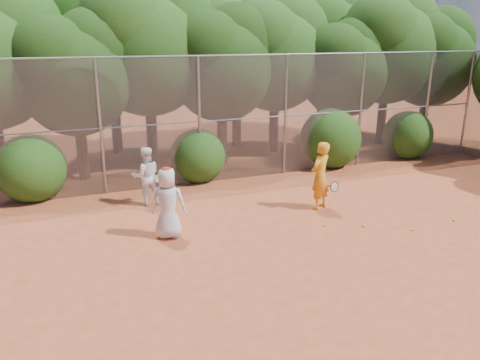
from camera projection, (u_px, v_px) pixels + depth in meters
name	position (u px, v px, depth m)	size (l,w,h in m)	color
ground	(324.00, 255.00, 10.25)	(80.00, 80.00, 0.00)	#A94826
fence_back	(226.00, 118.00, 14.93)	(20.05, 0.09, 4.03)	gray
tree_2	(75.00, 69.00, 14.61)	(3.99, 3.47, 5.47)	black
tree_3	(148.00, 41.00, 16.13)	(4.89, 4.26, 6.70)	black
tree_4	(222.00, 59.00, 16.65)	(4.19, 3.64, 5.73)	black
tree_5	(276.00, 49.00, 18.14)	(4.51, 3.92, 6.17)	black
tree_6	(344.00, 65.00, 18.28)	(3.86, 3.36, 5.29)	black
tree_7	(389.00, 43.00, 19.45)	(4.77, 4.14, 6.53)	black
tree_8	(431.00, 54.00, 20.01)	(4.25, 3.70, 5.82)	black
tree_10	(111.00, 34.00, 17.68)	(5.15, 4.48, 7.06)	black
tree_11	(237.00, 46.00, 19.18)	(4.64, 4.03, 6.35)	black
tree_12	(325.00, 37.00, 21.18)	(5.02, 4.37, 6.88)	black
bush_0	(31.00, 165.00, 13.48)	(2.00, 2.00, 2.00)	#1D4411
bush_1	(198.00, 153.00, 15.24)	(1.80, 1.80, 1.80)	#1D4411
bush_2	(330.00, 136.00, 16.91)	(2.20, 2.20, 2.20)	#1D4411
bush_3	(408.00, 133.00, 18.17)	(1.90, 1.90, 1.90)	#1D4411
player_yellow	(320.00, 176.00, 12.70)	(0.91, 0.71, 1.88)	orange
player_teen	(168.00, 203.00, 10.89)	(0.98, 0.82, 1.74)	silver
player_white	(146.00, 176.00, 13.07)	(0.89, 0.77, 1.65)	white
ball_0	(364.00, 226.00, 11.70)	(0.07, 0.07, 0.07)	#B9D226
ball_1	(412.00, 229.00, 11.49)	(0.07, 0.07, 0.07)	#B9D226
ball_2	(454.00, 220.00, 12.06)	(0.07, 0.07, 0.07)	#B9D226
ball_3	(325.00, 225.00, 11.74)	(0.07, 0.07, 0.07)	#B9D226
ball_4	(343.00, 175.00, 15.88)	(0.07, 0.07, 0.07)	#B9D226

